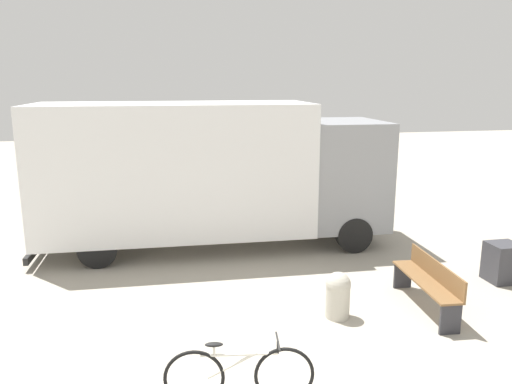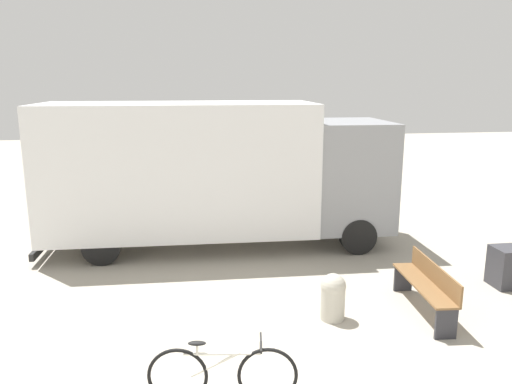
{
  "view_description": "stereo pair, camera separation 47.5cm",
  "coord_description": "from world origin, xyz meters",
  "px_view_note": "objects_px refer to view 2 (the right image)",
  "views": [
    {
      "loc": [
        -1.69,
        -4.99,
        3.88
      ],
      "look_at": [
        0.22,
        4.31,
        1.75
      ],
      "focal_mm": 35.0,
      "sensor_mm": 36.0,
      "label": 1
    },
    {
      "loc": [
        -1.22,
        -5.08,
        3.88
      ],
      "look_at": [
        0.22,
        4.31,
        1.75
      ],
      "focal_mm": 35.0,
      "sensor_mm": 36.0,
      "label": 2
    }
  ],
  "objects_px": {
    "park_bench": "(427,284)",
    "bicycle_middle": "(222,374)",
    "delivery_truck": "(214,170)",
    "bollard_near_bench": "(333,295)",
    "utility_box": "(508,267)"
  },
  "relations": [
    {
      "from": "park_bench",
      "to": "bollard_near_bench",
      "type": "relative_size",
      "value": 2.44
    },
    {
      "from": "utility_box",
      "to": "delivery_truck",
      "type": "bearing_deg",
      "value": 148.13
    },
    {
      "from": "bollard_near_bench",
      "to": "utility_box",
      "type": "height_order",
      "value": "bollard_near_bench"
    },
    {
      "from": "delivery_truck",
      "to": "bollard_near_bench",
      "type": "relative_size",
      "value": 10.28
    },
    {
      "from": "park_bench",
      "to": "utility_box",
      "type": "bearing_deg",
      "value": -64.13
    },
    {
      "from": "bollard_near_bench",
      "to": "bicycle_middle",
      "type": "bearing_deg",
      "value": -135.82
    },
    {
      "from": "delivery_truck",
      "to": "bicycle_middle",
      "type": "distance_m",
      "value": 6.27
    },
    {
      "from": "park_bench",
      "to": "bicycle_middle",
      "type": "relative_size",
      "value": 1.06
    },
    {
      "from": "bollard_near_bench",
      "to": "utility_box",
      "type": "distance_m",
      "value": 3.82
    },
    {
      "from": "delivery_truck",
      "to": "bicycle_middle",
      "type": "height_order",
      "value": "delivery_truck"
    },
    {
      "from": "park_bench",
      "to": "bollard_near_bench",
      "type": "bearing_deg",
      "value": 94.19
    },
    {
      "from": "park_bench",
      "to": "bollard_near_bench",
      "type": "height_order",
      "value": "park_bench"
    },
    {
      "from": "bollard_near_bench",
      "to": "delivery_truck",
      "type": "bearing_deg",
      "value": 111.6
    },
    {
      "from": "park_bench",
      "to": "bicycle_middle",
      "type": "height_order",
      "value": "park_bench"
    },
    {
      "from": "bicycle_middle",
      "to": "bollard_near_bench",
      "type": "xyz_separation_m",
      "value": [
        2.0,
        1.94,
        0.03
      ]
    }
  ]
}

